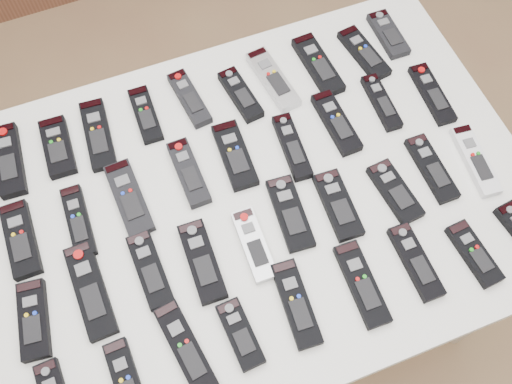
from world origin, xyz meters
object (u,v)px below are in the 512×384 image
object	(u,v)px
remote_1	(58,147)
remote_16	(336,122)
remote_3	(145,115)
remote_10	(21,240)
remote_14	(235,155)
remote_27	(432,168)
remote_8	(364,53)
remote_31	(186,349)
remote_19	(34,320)
remote_20	(91,290)
remote_11	(79,222)
remote_18	(432,94)
remote_28	(475,160)
remote_34	(362,284)
remote_9	(388,34)
remote_35	(416,262)
remote_21	(150,270)
remote_6	(273,79)
remote_33	(296,304)
table	(256,207)
remote_5	(241,95)
remote_7	(318,65)
remote_17	(381,102)
remote_15	(292,147)
remote_30	(128,384)
remote_13	(189,173)
remote_24	(290,213)
remote_36	(474,254)
remote_4	(189,98)
remote_2	(98,135)
remote_25	(338,205)
remote_0	(9,160)
remote_26	(395,192)
remote_22	(202,261)

from	to	relation	value
remote_1	remote_16	size ratio (longest dim) A/B	0.88
remote_3	remote_10	distance (m)	0.40
remote_14	remote_27	distance (m)	0.45
remote_8	remote_16	bearing A→B (deg)	-141.12
remote_16	remote_31	xyz separation A→B (m)	(-0.50, -0.37, -0.00)
remote_19	remote_20	distance (m)	0.12
remote_11	remote_18	size ratio (longest dim) A/B	0.97
remote_28	remote_34	bearing A→B (deg)	-149.20
remote_3	remote_9	bearing A→B (deg)	2.28
remote_35	remote_21	bearing A→B (deg)	160.64
remote_1	remote_6	distance (m)	0.54
remote_33	remote_27	bearing A→B (deg)	27.15
remote_14	remote_19	distance (m)	0.55
table	remote_20	world-z (taller)	remote_20
remote_5	remote_21	bearing A→B (deg)	-141.16
remote_7	remote_34	size ratio (longest dim) A/B	1.03
remote_17	remote_20	bearing A→B (deg)	-162.82
remote_10	remote_11	distance (m)	0.13
remote_8	remote_15	bearing A→B (deg)	-153.86
remote_18	remote_30	xyz separation A→B (m)	(-0.88, -0.39, 0.00)
remote_5	remote_13	size ratio (longest dim) A/B	0.91
remote_11	remote_28	size ratio (longest dim) A/B	0.93
remote_27	remote_35	world-z (taller)	remote_35
remote_14	remote_18	size ratio (longest dim) A/B	0.99
remote_8	remote_24	bearing A→B (deg)	-143.50
remote_16	remote_3	bearing A→B (deg)	153.92
remote_6	remote_14	bearing A→B (deg)	-141.08
remote_17	remote_34	xyz separation A→B (m)	(-0.24, -0.39, 0.00)
remote_11	remote_36	size ratio (longest dim) A/B	1.15
remote_6	remote_20	bearing A→B (deg)	-153.75
remote_14	remote_17	bearing A→B (deg)	3.80
remote_4	remote_31	xyz separation A→B (m)	(-0.19, -0.57, -0.00)
remote_30	remote_34	distance (m)	0.51
remote_33	remote_7	bearing A→B (deg)	65.68
remote_3	remote_4	distance (m)	0.11
remote_1	remote_6	size ratio (longest dim) A/B	0.82
remote_2	remote_9	world-z (taller)	same
remote_31	remote_5	bearing A→B (deg)	50.87
remote_10	remote_25	bearing A→B (deg)	-14.64
remote_0	remote_33	size ratio (longest dim) A/B	1.04
remote_14	remote_17	world-z (taller)	same
remote_16	remote_19	xyz separation A→B (m)	(-0.77, -0.21, 0.00)
remote_4	remote_26	size ratio (longest dim) A/B	1.08
remote_6	remote_36	world-z (taller)	remote_6
remote_4	remote_1	bearing A→B (deg)	176.89
remote_6	remote_34	xyz separation A→B (m)	(-0.02, -0.55, -0.00)
table	remote_22	size ratio (longest dim) A/B	6.91
remote_10	remote_8	bearing A→B (deg)	11.69
remote_1	remote_17	bearing A→B (deg)	-9.87
remote_1	remote_25	xyz separation A→B (m)	(0.55, -0.37, -0.00)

